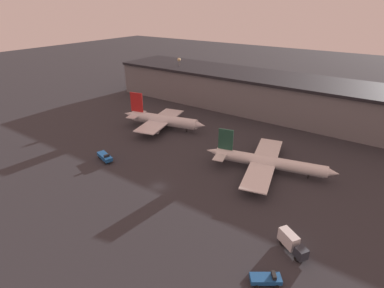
# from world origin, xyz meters

# --- Properties ---
(ground) EXTENTS (600.00, 600.00, 0.00)m
(ground) POSITION_xyz_m (0.00, 0.00, 0.00)
(ground) COLOR #2D2D33
(terminal_building) EXTENTS (160.38, 30.03, 17.07)m
(terminal_building) POSITION_xyz_m (0.00, 79.25, 8.58)
(terminal_building) COLOR slate
(terminal_building) RESTS_ON ground
(airplane_0) EXTENTS (37.10, 29.93, 13.94)m
(airplane_0) POSITION_xyz_m (-27.08, 34.64, 3.61)
(airplane_0) COLOR silver
(airplane_0) RESTS_ON ground
(airplane_1) EXTENTS (40.18, 35.58, 11.87)m
(airplane_1) POSITION_xyz_m (21.90, 26.43, 3.05)
(airplane_1) COLOR white
(airplane_1) RESTS_ON ground
(service_vehicle_0) EXTENTS (6.08, 5.23, 2.48)m
(service_vehicle_0) POSITION_xyz_m (37.90, -13.18, 1.16)
(service_vehicle_0) COLOR #195199
(service_vehicle_0) RESTS_ON ground
(service_vehicle_1) EXTENTS (7.43, 5.89, 3.78)m
(service_vehicle_1) POSITION_xyz_m (39.03, -2.19, 2.08)
(service_vehicle_1) COLOR #282D38
(service_vehicle_1) RESTS_ON ground
(service_vehicle_2) EXTENTS (7.62, 4.48, 2.82)m
(service_vehicle_2) POSITION_xyz_m (-24.81, 2.01, 1.34)
(service_vehicle_2) COLOR #195199
(service_vehicle_2) RESTS_ON ground
(lamp_post_0) EXTENTS (1.80, 1.80, 21.19)m
(lamp_post_0) POSITION_xyz_m (-48.23, 74.48, 13.78)
(lamp_post_0) COLOR slate
(lamp_post_0) RESTS_ON ground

